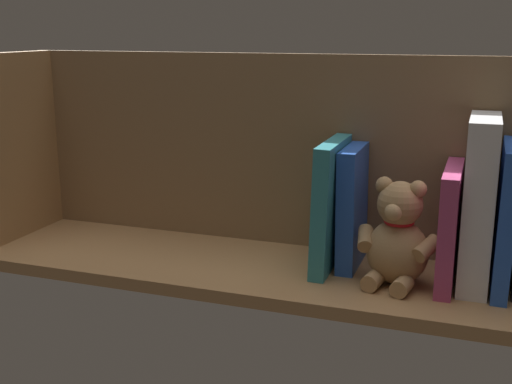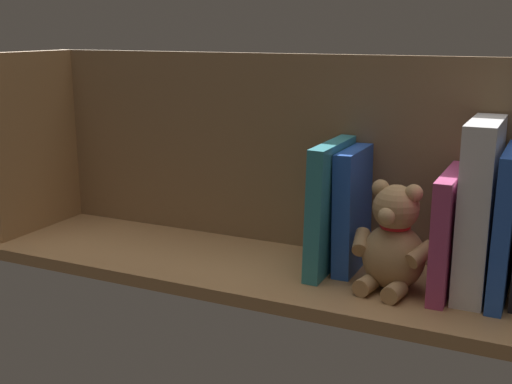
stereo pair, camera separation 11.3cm
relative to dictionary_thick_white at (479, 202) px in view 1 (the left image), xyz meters
The scene contains 9 objects.
ground_plane 39.66cm from the dictionary_thick_white, ahead, with size 104.22×29.07×2.20cm, color #A87A4C.
shelf_back_panel 38.19cm from the dictionary_thick_white, 14.60° to the right, with size 104.22×1.50×36.10cm, color olive.
shelf_side_divider 86.98cm from the dictionary_thick_white, ahead, with size 2.40×23.07×36.10cm, color #A87A4C.
book_1 4.57cm from the dictionary_thick_white, behind, with size 2.46×17.46×23.27cm, color blue.
dictionary_thick_white is the anchor object (origin of this frame).
book_2 5.90cm from the dictionary_thick_white, 10.72° to the left, with size 2.64×18.41×19.13cm, color #B23F72.
teddy_bear 14.04cm from the dictionary_thick_white, 20.75° to the left, with size 13.98×12.45×17.51cm.
book_3 20.92cm from the dictionary_thick_white, ahead, with size 3.04×13.23×20.96cm, color blue.
book_4 24.15cm from the dictionary_thick_white, ahead, with size 2.71×17.27×22.20cm, color teal.
Camera 1 is at (-36.52, 103.85, 40.57)cm, focal length 45.89 mm.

